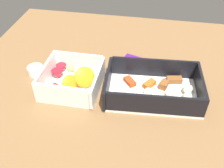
% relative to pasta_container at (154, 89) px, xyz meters
% --- Properties ---
extents(table_surface, '(0.80, 0.80, 0.02)m').
position_rel_pasta_container_xyz_m(table_surface, '(-0.08, -0.01, -0.03)').
color(table_surface, brown).
rests_on(table_surface, ground).
extents(pasta_container, '(0.22, 0.15, 0.05)m').
position_rel_pasta_container_xyz_m(pasta_container, '(0.00, 0.00, 0.00)').
color(pasta_container, white).
rests_on(pasta_container, table_surface).
extents(fruit_bowl, '(0.13, 0.13, 0.06)m').
position_rel_pasta_container_xyz_m(fruit_bowl, '(-0.19, -0.00, 0.00)').
color(fruit_bowl, white).
rests_on(fruit_bowl, table_surface).
extents(candy_bar, '(0.07, 0.04, 0.01)m').
position_rel_pasta_container_xyz_m(candy_bar, '(-0.05, 0.12, -0.01)').
color(candy_bar, '#51197A').
rests_on(candy_bar, table_surface).
extents(paper_cup_liner, '(0.04, 0.04, 0.02)m').
position_rel_pasta_container_xyz_m(paper_cup_liner, '(-0.30, 0.03, -0.01)').
color(paper_cup_liner, white).
rests_on(paper_cup_liner, table_surface).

